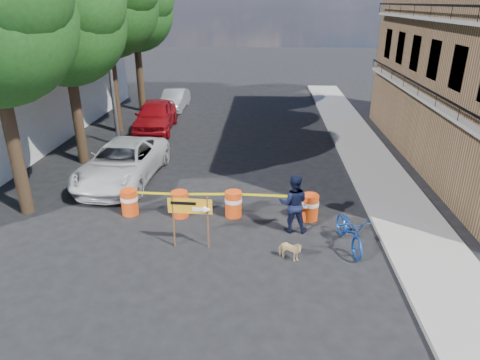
# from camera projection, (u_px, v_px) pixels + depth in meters

# --- Properties ---
(ground) EXTENTS (120.00, 120.00, 0.00)m
(ground) POSITION_uv_depth(u_px,v_px,m) (215.00, 248.00, 12.72)
(ground) COLOR black
(ground) RESTS_ON ground
(sidewalk_east) EXTENTS (2.40, 40.00, 0.15)m
(sidewalk_east) POSITION_uv_depth(u_px,v_px,m) (378.00, 175.00, 17.88)
(sidewalk_east) COLOR gray
(sidewalk_east) RESTS_ON ground
(tree_mid_a) EXTENTS (5.25, 5.00, 8.68)m
(tree_mid_a) POSITION_uv_depth(u_px,v_px,m) (65.00, 22.00, 17.20)
(tree_mid_a) COLOR #332316
(tree_mid_a) RESTS_ON ground
(tree_mid_b) EXTENTS (5.67, 5.40, 9.62)m
(tree_mid_b) POSITION_uv_depth(u_px,v_px,m) (106.00, 3.00, 21.53)
(tree_mid_b) COLOR #332316
(tree_mid_b) RESTS_ON ground
(tree_far) EXTENTS (5.04, 4.80, 8.84)m
(tree_far) POSITION_uv_depth(u_px,v_px,m) (135.00, 11.00, 26.33)
(tree_far) COLOR #332316
(tree_far) RESTS_ON ground
(streetlamp) EXTENTS (1.25, 0.18, 8.00)m
(streetlamp) POSITION_uv_depth(u_px,v_px,m) (110.00, 57.00, 20.09)
(streetlamp) COLOR gray
(streetlamp) RESTS_ON ground
(barrel_far_left) EXTENTS (0.58, 0.58, 0.90)m
(barrel_far_left) POSITION_uv_depth(u_px,v_px,m) (129.00, 202.00, 14.57)
(barrel_far_left) COLOR red
(barrel_far_left) RESTS_ON ground
(barrel_mid_left) EXTENTS (0.58, 0.58, 0.90)m
(barrel_mid_left) POSITION_uv_depth(u_px,v_px,m) (180.00, 204.00, 14.43)
(barrel_mid_left) COLOR red
(barrel_mid_left) RESTS_ON ground
(barrel_mid_right) EXTENTS (0.58, 0.58, 0.90)m
(barrel_mid_right) POSITION_uv_depth(u_px,v_px,m) (233.00, 203.00, 14.45)
(barrel_mid_right) COLOR red
(barrel_mid_right) RESTS_ON ground
(barrel_far_right) EXTENTS (0.58, 0.58, 0.90)m
(barrel_far_right) POSITION_uv_depth(u_px,v_px,m) (310.00, 207.00, 14.22)
(barrel_far_right) COLOR red
(barrel_far_right) RESTS_ON ground
(detour_sign) EXTENTS (1.30, 0.25, 1.67)m
(detour_sign) POSITION_uv_depth(u_px,v_px,m) (195.00, 211.00, 12.30)
(detour_sign) COLOR #592D19
(detour_sign) RESTS_ON ground
(pedestrian) EXTENTS (0.96, 0.76, 1.92)m
(pedestrian) POSITION_uv_depth(u_px,v_px,m) (293.00, 203.00, 13.33)
(pedestrian) COLOR black
(pedestrian) RESTS_ON ground
(bicycle) EXTENTS (0.90, 1.20, 2.08)m
(bicycle) POSITION_uv_depth(u_px,v_px,m) (351.00, 215.00, 12.40)
(bicycle) COLOR #133F9D
(bicycle) RESTS_ON ground
(dog) EXTENTS (0.81, 0.61, 0.62)m
(dog) POSITION_uv_depth(u_px,v_px,m) (290.00, 250.00, 12.02)
(dog) COLOR #E4C382
(dog) RESTS_ON ground
(suv_white) EXTENTS (2.91, 5.74, 1.55)m
(suv_white) POSITION_uv_depth(u_px,v_px,m) (122.00, 163.00, 17.21)
(suv_white) COLOR silver
(suv_white) RESTS_ON ground
(sedan_red) EXTENTS (2.35, 5.11, 1.70)m
(sedan_red) POSITION_uv_depth(u_px,v_px,m) (155.00, 116.00, 23.97)
(sedan_red) COLOR #A00D15
(sedan_red) RESTS_ON ground
(sedan_silver) EXTENTS (1.48, 4.10, 1.34)m
(sedan_silver) POSITION_uv_depth(u_px,v_px,m) (175.00, 100.00, 28.69)
(sedan_silver) COLOR #B8BBC0
(sedan_silver) RESTS_ON ground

